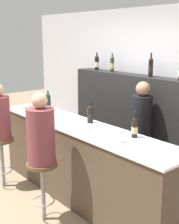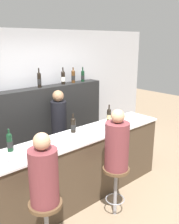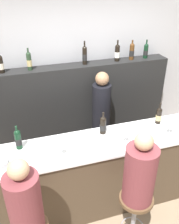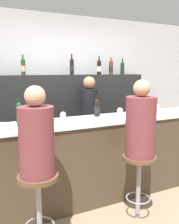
% 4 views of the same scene
% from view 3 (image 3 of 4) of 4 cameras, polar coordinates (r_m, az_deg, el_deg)
% --- Properties ---
extents(ground_plane, '(16.00, 16.00, 0.00)m').
position_cam_3_polar(ground_plane, '(3.57, 4.96, -22.83)').
color(ground_plane, '#8C755B').
extents(wall_back, '(6.40, 0.05, 2.60)m').
position_cam_3_polar(wall_back, '(4.13, -3.36, 8.06)').
color(wall_back, '#B2B2B7').
rests_on(wall_back, ground_plane).
extents(bar_counter, '(3.13, 0.60, 1.05)m').
position_cam_3_polar(bar_counter, '(3.35, 3.53, -13.75)').
color(bar_counter, '#473828').
rests_on(bar_counter, ground_plane).
extents(back_bar_cabinet, '(2.93, 0.28, 1.58)m').
position_cam_3_polar(back_bar_cabinet, '(4.16, -2.38, 0.39)').
color(back_bar_cabinet, black).
rests_on(back_bar_cabinet, ground_plane).
extents(wine_bottle_counter_0, '(0.07, 0.07, 0.30)m').
position_cam_3_polar(wine_bottle_counter_0, '(2.93, -16.01, -5.97)').
color(wine_bottle_counter_0, black).
rests_on(wine_bottle_counter_0, bar_counter).
extents(wine_bottle_counter_1, '(0.08, 0.08, 0.30)m').
position_cam_3_polar(wine_bottle_counter_1, '(3.08, 3.09, -2.97)').
color(wine_bottle_counter_1, black).
rests_on(wine_bottle_counter_1, bar_counter).
extents(wine_bottle_counter_2, '(0.07, 0.07, 0.30)m').
position_cam_3_polar(wine_bottle_counter_2, '(3.40, 15.55, -0.75)').
color(wine_bottle_counter_2, black).
rests_on(wine_bottle_counter_2, bar_counter).
extents(wine_bottle_backbar_0, '(0.08, 0.08, 0.30)m').
position_cam_3_polar(wine_bottle_backbar_0, '(3.68, -19.66, 10.31)').
color(wine_bottle_backbar_0, black).
rests_on(wine_bottle_backbar_0, back_bar_cabinet).
extents(wine_bottle_backbar_1, '(0.07, 0.07, 0.31)m').
position_cam_3_polar(wine_bottle_backbar_1, '(3.68, -13.64, 11.30)').
color(wine_bottle_backbar_1, '#233823').
rests_on(wine_bottle_backbar_1, back_bar_cabinet).
extents(wine_bottle_backbar_2, '(0.07, 0.07, 0.35)m').
position_cam_3_polar(wine_bottle_backbar_2, '(3.81, -1.12, 12.89)').
color(wine_bottle_backbar_2, black).
rests_on(wine_bottle_backbar_2, back_bar_cabinet).
extents(wine_bottle_backbar_3, '(0.08, 0.08, 0.32)m').
position_cam_3_polar(wine_bottle_backbar_3, '(3.99, 6.35, 13.35)').
color(wine_bottle_backbar_3, black).
rests_on(wine_bottle_backbar_3, back_bar_cabinet).
extents(wine_bottle_backbar_4, '(0.08, 0.08, 0.31)m').
position_cam_3_polar(wine_bottle_backbar_4, '(4.09, 9.64, 13.53)').
color(wine_bottle_backbar_4, '#4C2D14').
rests_on(wine_bottle_backbar_4, back_bar_cabinet).
extents(wine_bottle_backbar_5, '(0.07, 0.07, 0.29)m').
position_cam_3_polar(wine_bottle_backbar_5, '(4.21, 12.74, 13.50)').
color(wine_bottle_backbar_5, black).
rests_on(wine_bottle_backbar_5, back_bar_cabinet).
extents(wine_glass_0, '(0.07, 0.07, 0.14)m').
position_cam_3_polar(wine_glass_0, '(2.76, -6.42, -7.92)').
color(wine_glass_0, silver).
rests_on(wine_glass_0, bar_counter).
extents(wine_glass_1, '(0.08, 0.08, 0.14)m').
position_cam_3_polar(wine_glass_1, '(2.96, 8.34, -5.25)').
color(wine_glass_1, silver).
rests_on(wine_glass_1, bar_counter).
extents(wine_glass_2, '(0.06, 0.06, 0.13)m').
position_cam_3_polar(wine_glass_2, '(3.05, 11.95, -4.60)').
color(wine_glass_2, silver).
rests_on(wine_glass_2, bar_counter).
extents(wine_glass_3, '(0.08, 0.08, 0.15)m').
position_cam_3_polar(wine_glass_3, '(3.23, 18.00, -3.12)').
color(wine_glass_3, silver).
rests_on(wine_glass_3, bar_counter).
extents(guest_seated_left, '(0.31, 0.31, 0.80)m').
position_cam_3_polar(guest_seated_left, '(2.38, -14.72, -18.98)').
color(guest_seated_left, brown).
rests_on(guest_seated_left, bar_stool_left).
extents(bar_stool_right, '(0.37, 0.37, 0.73)m').
position_cam_3_polar(bar_stool_right, '(2.96, 10.38, -20.75)').
color(bar_stool_right, gray).
rests_on(bar_stool_right, ground_plane).
extents(guest_seated_right, '(0.32, 0.32, 0.83)m').
position_cam_3_polar(guest_seated_right, '(2.58, 11.44, -13.37)').
color(guest_seated_right, brown).
rests_on(guest_seated_right, bar_stool_right).
extents(bartender, '(0.28, 0.28, 1.55)m').
position_cam_3_polar(bartender, '(3.97, 2.64, -2.08)').
color(bartender, black).
rests_on(bartender, ground_plane).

